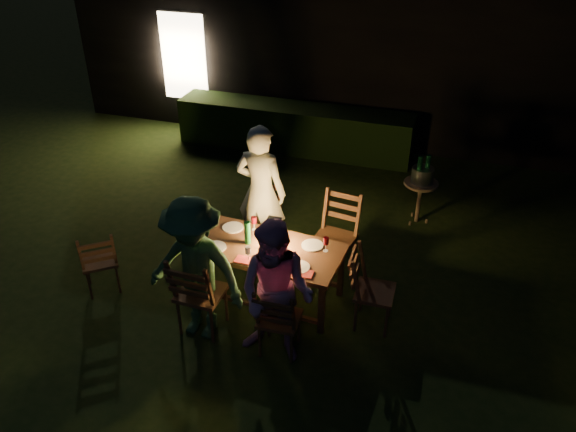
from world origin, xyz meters
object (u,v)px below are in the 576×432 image
(person_opp_left, at_px, (195,270))
(chair_near_left, at_px, (202,306))
(dining_table, at_px, (268,253))
(bottle_bucket_b, at_px, (427,171))
(person_house_side, at_px, (261,192))
(ice_bucket, at_px, (422,175))
(chair_far_left, at_px, (261,234))
(bottle_bucket_a, at_px, (419,173))
(side_table, at_px, (421,187))
(chair_far_right, at_px, (335,249))
(chair_spare, at_px, (102,271))
(bottle_table, at_px, (247,233))
(chair_near_right, at_px, (279,330))
(chair_end, at_px, (372,302))
(lantern, at_px, (274,235))
(person_opp_right, at_px, (276,294))

(person_opp_left, bearing_deg, chair_near_left, 88.67)
(dining_table, bearing_deg, bottle_bucket_b, 60.51)
(person_house_side, relative_size, ice_bucket, 5.95)
(chair_far_left, bearing_deg, bottle_bucket_a, -137.38)
(chair_far_left, relative_size, side_table, 1.56)
(chair_far_right, xyz_separation_m, ice_bucket, (0.86, 1.50, 0.43))
(chair_near_left, xyz_separation_m, chair_far_right, (1.11, 1.47, 0.00))
(ice_bucket, distance_m, bottle_bucket_b, 0.08)
(side_table, xyz_separation_m, bottle_bucket_a, (-0.05, -0.04, 0.24))
(chair_spare, xyz_separation_m, bottle_bucket_b, (3.44, 2.74, 0.53))
(dining_table, distance_m, bottle_table, 0.33)
(chair_far_left, height_order, person_opp_left, person_opp_left)
(bottle_table, bearing_deg, side_table, 52.22)
(dining_table, xyz_separation_m, chair_spare, (-1.93, -0.47, -0.36))
(person_house_side, bearing_deg, chair_near_right, 119.59)
(chair_spare, distance_m, bottle_bucket_a, 4.30)
(chair_near_right, xyz_separation_m, chair_end, (0.83, 0.71, 0.01))
(dining_table, xyz_separation_m, chair_end, (1.23, -0.09, -0.34))
(chair_near_left, relative_size, ice_bucket, 3.52)
(bottle_bucket_a, height_order, bottle_bucket_b, same)
(lantern, distance_m, bottle_bucket_a, 2.54)
(bottle_bucket_a, relative_size, bottle_bucket_b, 1.00)
(person_opp_right, bearing_deg, chair_end, 46.36)
(side_table, bearing_deg, chair_near_left, -123.57)
(chair_near_left, relative_size, side_table, 1.65)
(person_opp_right, relative_size, side_table, 2.50)
(chair_far_right, xyz_separation_m, person_opp_right, (-0.22, -1.58, 0.47))
(person_house_side, bearing_deg, chair_end, 153.93)
(chair_near_left, distance_m, chair_near_right, 0.90)
(chair_near_left, bearing_deg, bottle_table, 72.61)
(chair_spare, height_order, person_house_side, person_house_side)
(person_house_side, height_order, ice_bucket, person_house_side)
(chair_near_left, relative_size, chair_end, 1.10)
(chair_near_left, xyz_separation_m, chair_end, (1.73, 0.64, -0.03))
(bottle_bucket_b, bearing_deg, chair_spare, -141.46)
(person_opp_right, bearing_deg, bottle_bucket_a, 75.59)
(lantern, distance_m, bottle_table, 0.30)
(bottle_table, bearing_deg, chair_far_right, 39.71)
(chair_far_right, distance_m, bottle_bucket_a, 1.73)
(chair_near_left, bearing_deg, chair_end, 21.69)
(chair_near_left, distance_m, chair_far_left, 1.54)
(bottle_table, relative_size, ice_bucket, 0.93)
(ice_bucket, bearing_deg, chair_spare, -141.46)
(chair_near_left, bearing_deg, person_opp_right, -6.01)
(chair_near_right, height_order, ice_bucket, chair_near_right)
(person_house_side, relative_size, side_table, 2.80)
(chair_end, bearing_deg, chair_far_left, -120.29)
(chair_near_right, relative_size, person_opp_left, 0.55)
(dining_table, bearing_deg, person_house_side, 118.76)
(person_opp_left, xyz_separation_m, bottle_table, (0.26, 0.80, 0.01))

